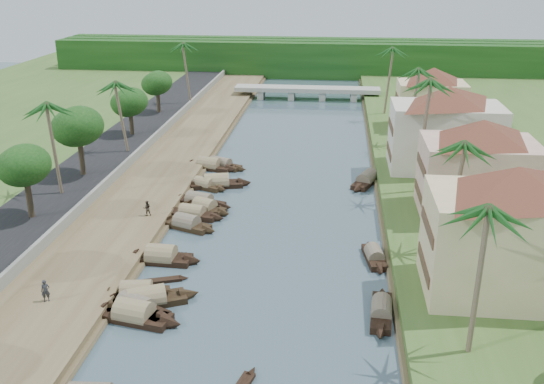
# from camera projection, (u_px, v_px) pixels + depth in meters

# --- Properties ---
(ground) EXTENTS (220.00, 220.00, 0.00)m
(ground) POSITION_uv_depth(u_px,v_px,m) (261.00, 279.00, 51.22)
(ground) COLOR #3D515B
(ground) RESTS_ON ground
(left_bank) EXTENTS (10.00, 180.00, 0.80)m
(left_bank) POSITION_uv_depth(u_px,v_px,m) (148.00, 186.00, 71.26)
(left_bank) COLOR brown
(left_bank) RESTS_ON ground
(right_bank) EXTENTS (16.00, 180.00, 1.20)m
(right_bank) POSITION_uv_depth(u_px,v_px,m) (452.00, 196.00, 67.68)
(right_bank) COLOR #375522
(right_bank) RESTS_ON ground
(road) EXTENTS (8.00, 180.00, 1.40)m
(road) POSITION_uv_depth(u_px,v_px,m) (78.00, 181.00, 72.00)
(road) COLOR black
(road) RESTS_ON ground
(retaining_wall) EXTENTS (0.40, 180.00, 1.10)m
(retaining_wall) POSITION_uv_depth(u_px,v_px,m) (112.00, 177.00, 71.34)
(retaining_wall) COLOR slate
(retaining_wall) RESTS_ON left_bank
(treeline) EXTENTS (120.00, 14.00, 8.00)m
(treeline) POSITION_uv_depth(u_px,v_px,m) (314.00, 57.00, 142.69)
(treeline) COLOR #0F370F
(treeline) RESTS_ON ground
(bridge) EXTENTS (28.00, 4.00, 2.40)m
(bridge) POSITION_uv_depth(u_px,v_px,m) (307.00, 91.00, 117.49)
(bridge) COLOR #9B9B91
(bridge) RESTS_ON ground
(building_near) EXTENTS (14.85, 14.85, 10.20)m
(building_near) POSITION_uv_depth(u_px,v_px,m) (510.00, 230.00, 45.18)
(building_near) COLOR beige
(building_near) RESTS_ON right_bank
(building_mid) EXTENTS (14.11, 14.11, 9.70)m
(building_mid) POSITION_uv_depth(u_px,v_px,m) (478.00, 167.00, 60.04)
(building_mid) COLOR beige
(building_mid) RESTS_ON right_bank
(building_far) EXTENTS (15.59, 15.59, 10.20)m
(building_far) POSITION_uv_depth(u_px,v_px,m) (446.00, 128.00, 73.05)
(building_far) COLOR beige
(building_far) RESTS_ON right_bank
(building_distant) EXTENTS (12.62, 12.62, 9.20)m
(building_distant) POSITION_uv_depth(u_px,v_px,m) (431.00, 98.00, 91.71)
(building_distant) COLOR beige
(building_distant) RESTS_ON right_bank
(sampan_1) EXTENTS (8.19, 3.42, 2.36)m
(sampan_1) POSITION_uv_depth(u_px,v_px,m) (134.00, 315.00, 45.29)
(sampan_1) COLOR black
(sampan_1) RESTS_ON ground
(sampan_2) EXTENTS (8.50, 5.21, 2.26)m
(sampan_2) POSITION_uv_depth(u_px,v_px,m) (147.00, 300.00, 47.23)
(sampan_2) COLOR black
(sampan_2) RESTS_ON ground
(sampan_3) EXTENTS (7.75, 4.74, 2.12)m
(sampan_3) POSITION_uv_depth(u_px,v_px,m) (136.00, 308.00, 46.26)
(sampan_3) COLOR black
(sampan_3) RESTS_ON ground
(sampan_4) EXTENTS (7.30, 2.64, 2.06)m
(sampan_4) POSITION_uv_depth(u_px,v_px,m) (136.00, 293.00, 48.33)
(sampan_4) COLOR black
(sampan_4) RESTS_ON ground
(sampan_5) EXTENTS (7.60, 2.35, 2.38)m
(sampan_5) POSITION_uv_depth(u_px,v_px,m) (161.00, 257.00, 54.11)
(sampan_5) COLOR black
(sampan_5) RESTS_ON ground
(sampan_6) EXTENTS (7.12, 4.09, 2.12)m
(sampan_6) POSITION_uv_depth(u_px,v_px,m) (187.00, 224.00, 60.94)
(sampan_6) COLOR black
(sampan_6) RESTS_ON ground
(sampan_7) EXTENTS (7.54, 2.97, 2.00)m
(sampan_7) POSITION_uv_depth(u_px,v_px,m) (192.00, 214.00, 63.49)
(sampan_7) COLOR black
(sampan_7) RESTS_ON ground
(sampan_8) EXTENTS (6.67, 4.16, 2.07)m
(sampan_8) POSITION_uv_depth(u_px,v_px,m) (205.00, 208.00, 65.06)
(sampan_8) COLOR black
(sampan_8) RESTS_ON ground
(sampan_9) EXTENTS (8.26, 4.03, 2.09)m
(sampan_9) POSITION_uv_depth(u_px,v_px,m) (199.00, 201.00, 66.73)
(sampan_9) COLOR black
(sampan_9) RESTS_ON ground
(sampan_10) EXTENTS (6.49, 3.88, 1.85)m
(sampan_10) POSITION_uv_depth(u_px,v_px,m) (204.00, 185.00, 71.69)
(sampan_10) COLOR black
(sampan_10) RESTS_ON ground
(sampan_11) EXTENTS (8.76, 3.87, 2.43)m
(sampan_11) POSITION_uv_depth(u_px,v_px,m) (217.00, 183.00, 72.13)
(sampan_11) COLOR black
(sampan_11) RESTS_ON ground
(sampan_12) EXTENTS (7.94, 4.60, 1.95)m
(sampan_12) POSITION_uv_depth(u_px,v_px,m) (221.00, 164.00, 78.91)
(sampan_12) COLOR black
(sampan_12) RESTS_ON ground
(sampan_13) EXTENTS (8.49, 3.86, 2.27)m
(sampan_13) POSITION_uv_depth(u_px,v_px,m) (209.00, 166.00, 78.36)
(sampan_13) COLOR black
(sampan_13) RESTS_ON ground
(sampan_14) EXTENTS (1.97, 7.54, 1.86)m
(sampan_14) POSITION_uv_depth(u_px,v_px,m) (381.00, 311.00, 45.82)
(sampan_14) COLOR black
(sampan_14) RESTS_ON ground
(sampan_15) EXTENTS (2.33, 6.59, 1.80)m
(sampan_15) POSITION_uv_depth(u_px,v_px,m) (374.00, 256.00, 54.36)
(sampan_15) COLOR black
(sampan_15) RESTS_ON ground
(sampan_16) EXTENTS (4.89, 8.77, 2.16)m
(sampan_16) POSITION_uv_depth(u_px,v_px,m) (367.00, 180.00, 73.35)
(sampan_16) COLOR black
(sampan_16) RESTS_ON ground
(canoe_1) EXTENTS (4.42, 2.18, 0.72)m
(canoe_1) POSITION_uv_depth(u_px,v_px,m) (163.00, 281.00, 50.79)
(canoe_1) COLOR black
(canoe_1) RESTS_ON ground
(canoe_2) EXTENTS (4.89, 2.17, 0.71)m
(canoe_2) POSITION_uv_depth(u_px,v_px,m) (224.00, 185.00, 72.62)
(canoe_2) COLOR black
(canoe_2) RESTS_ON ground
(palm_0) EXTENTS (3.20, 3.20, 11.69)m
(palm_0) POSITION_uv_depth(u_px,v_px,m) (487.00, 212.00, 36.28)
(palm_0) COLOR #745F4D
(palm_0) RESTS_ON ground
(palm_1) EXTENTS (3.20, 3.20, 11.35)m
(palm_1) POSITION_uv_depth(u_px,v_px,m) (459.00, 146.00, 50.37)
(palm_1) COLOR #745F4D
(palm_1) RESTS_ON ground
(palm_2) EXTENTS (3.20, 3.20, 13.87)m
(palm_2) POSITION_uv_depth(u_px,v_px,m) (426.00, 84.00, 63.25)
(palm_2) COLOR #745F4D
(palm_2) RESTS_ON ground
(palm_3) EXTENTS (3.20, 3.20, 11.96)m
(palm_3) POSITION_uv_depth(u_px,v_px,m) (414.00, 71.00, 81.30)
(palm_3) COLOR #745F4D
(palm_3) RESTS_ON ground
(palm_5) EXTENTS (3.20, 3.20, 11.41)m
(palm_5) POSITION_uv_depth(u_px,v_px,m) (50.00, 107.00, 63.06)
(palm_5) COLOR #745F4D
(palm_5) RESTS_ON ground
(palm_6) EXTENTS (3.20, 3.20, 10.68)m
(palm_6) POSITION_uv_depth(u_px,v_px,m) (121.00, 85.00, 77.89)
(palm_6) COLOR #745F4D
(palm_6) RESTS_ON ground
(palm_7) EXTENTS (3.20, 3.20, 12.31)m
(palm_7) POSITION_uv_depth(u_px,v_px,m) (389.00, 50.00, 98.37)
(palm_7) COLOR #745F4D
(palm_7) RESTS_ON ground
(palm_8) EXTENTS (3.20, 3.20, 11.95)m
(palm_8) POSITION_uv_depth(u_px,v_px,m) (187.00, 45.00, 105.13)
(palm_8) COLOR #745F4D
(palm_8) RESTS_ON ground
(tree_2) EXTENTS (4.79, 4.79, 7.34)m
(tree_2) POSITION_uv_depth(u_px,v_px,m) (24.00, 166.00, 58.40)
(tree_2) COLOR #443826
(tree_2) RESTS_ON ground
(tree_3) EXTENTS (5.48, 5.48, 8.12)m
(tree_3) POSITION_uv_depth(u_px,v_px,m) (78.00, 127.00, 70.25)
(tree_3) COLOR #443826
(tree_3) RESTS_ON ground
(tree_4) EXTENTS (4.82, 4.82, 6.73)m
(tree_4) POSITION_uv_depth(u_px,v_px,m) (130.00, 103.00, 87.47)
(tree_4) COLOR #443826
(tree_4) RESTS_ON ground
(tree_5) EXTENTS (4.57, 4.57, 6.76)m
(tree_5) POSITION_uv_depth(u_px,v_px,m) (157.00, 84.00, 100.48)
(tree_5) COLOR #443826
(tree_5) RESTS_ON ground
(tree_6) EXTENTS (4.26, 4.26, 6.50)m
(tree_6) POSITION_uv_depth(u_px,v_px,m) (485.00, 130.00, 74.04)
(tree_6) COLOR #443826
(tree_6) RESTS_ON ground
(person_near) EXTENTS (0.77, 0.67, 1.79)m
(person_near) POSITION_uv_depth(u_px,v_px,m) (46.00, 291.00, 46.11)
(person_near) COLOR #26292E
(person_near) RESTS_ON left_bank
(person_far) EXTENTS (0.95, 0.86, 1.61)m
(person_far) POSITION_uv_depth(u_px,v_px,m) (147.00, 208.00, 61.82)
(person_far) COLOR #342C24
(person_far) RESTS_ON left_bank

